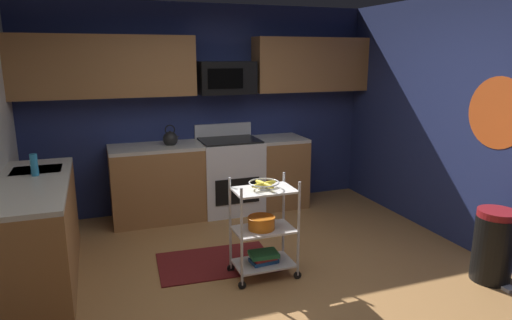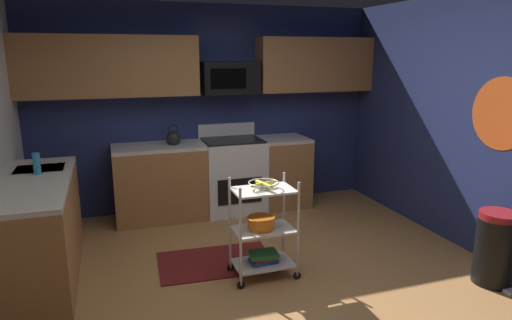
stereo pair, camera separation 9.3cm
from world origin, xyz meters
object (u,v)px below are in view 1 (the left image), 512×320
(rolling_cart, at_px, (264,229))
(fruit_bowl, at_px, (264,184))
(kettle, at_px, (170,139))
(mixing_bowl_large, at_px, (261,223))
(book_stack, at_px, (264,257))
(dish_soap_bottle, at_px, (34,165))
(trash_can, at_px, (493,246))
(oven_range, at_px, (230,175))
(microwave, at_px, (226,78))

(rolling_cart, distance_m, fruit_bowl, 0.42)
(fruit_bowl, distance_m, kettle, 1.88)
(mixing_bowl_large, bearing_deg, kettle, 105.29)
(book_stack, relative_size, dish_soap_bottle, 1.34)
(mixing_bowl_large, relative_size, book_stack, 0.94)
(rolling_cart, height_order, trash_can, rolling_cart)
(oven_range, height_order, kettle, kettle)
(trash_can, bearing_deg, mixing_bowl_large, 157.95)
(mixing_bowl_large, height_order, book_stack, mixing_bowl_large)
(microwave, bearing_deg, fruit_bowl, -96.61)
(microwave, relative_size, kettle, 2.65)
(mixing_bowl_large, bearing_deg, book_stack, 0.00)
(rolling_cart, height_order, fruit_bowl, rolling_cart)
(mixing_bowl_large, distance_m, kettle, 1.93)
(rolling_cart, xyz_separation_m, kettle, (-0.52, 1.80, 0.54))
(microwave, relative_size, book_stack, 2.61)
(oven_range, height_order, dish_soap_bottle, dish_soap_bottle)
(microwave, bearing_deg, oven_range, -89.74)
(kettle, bearing_deg, mixing_bowl_large, -74.71)
(rolling_cart, bearing_deg, microwave, 83.39)
(oven_range, distance_m, fruit_bowl, 1.86)
(dish_soap_bottle, bearing_deg, oven_range, 25.21)
(book_stack, bearing_deg, dish_soap_bottle, 156.86)
(mixing_bowl_large, xyz_separation_m, dish_soap_bottle, (-1.87, 0.81, 0.50))
(oven_range, relative_size, fruit_bowl, 4.04)
(mixing_bowl_large, distance_m, book_stack, 0.34)
(microwave, bearing_deg, mixing_bowl_large, -97.30)
(oven_range, bearing_deg, microwave, 90.26)
(rolling_cart, bearing_deg, trash_can, -22.30)
(fruit_bowl, relative_size, mixing_bowl_large, 1.08)
(book_stack, bearing_deg, rolling_cart, 117.98)
(oven_range, relative_size, microwave, 1.57)
(fruit_bowl, height_order, dish_soap_bottle, dish_soap_bottle)
(rolling_cart, relative_size, kettle, 3.47)
(book_stack, bearing_deg, fruit_bowl, -92.68)
(book_stack, bearing_deg, trash_can, -22.30)
(rolling_cart, xyz_separation_m, dish_soap_bottle, (-1.90, 0.81, 0.57))
(dish_soap_bottle, bearing_deg, kettle, 35.76)
(fruit_bowl, xyz_separation_m, kettle, (-0.52, 1.80, 0.12))
(mixing_bowl_large, height_order, trash_can, trash_can)
(microwave, xyz_separation_m, trash_can, (1.67, -2.69, -1.37))
(dish_soap_bottle, xyz_separation_m, trash_can, (3.79, -1.59, -0.69))
(kettle, xyz_separation_m, trash_can, (2.41, -2.58, -0.67))
(trash_can, bearing_deg, dish_soap_bottle, 157.28)
(fruit_bowl, bearing_deg, rolling_cart, 98.30)
(book_stack, xyz_separation_m, kettle, (-0.52, 1.80, 0.81))
(rolling_cart, relative_size, trash_can, 1.39)
(fruit_bowl, bearing_deg, microwave, 83.39)
(fruit_bowl, height_order, book_stack, fruit_bowl)
(rolling_cart, relative_size, dish_soap_bottle, 4.57)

